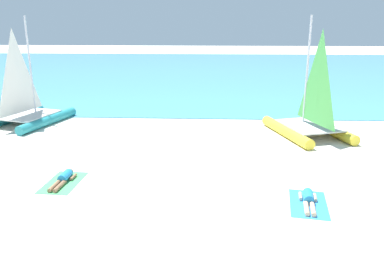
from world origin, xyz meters
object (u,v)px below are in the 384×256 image
towel_left (63,182)px  towel_right (308,204)px  sailboat_yellow (309,119)px  sailboat_teal (28,109)px  sunbather_right (309,199)px  sunbather_left (64,178)px

towel_left → towel_right: 8.11m
sailboat_yellow → towel_left: sailboat_yellow is taller
sailboat_teal → sunbather_right: (12.65, -8.58, -0.70)m
sunbather_left → towel_right: bearing=-5.6°
sailboat_yellow → towel_right: (-1.71, -7.20, -0.82)m
sailboat_yellow → sunbather_right: size_ratio=3.56×
sailboat_yellow → towel_right: 7.45m
sailboat_teal → sunbather_left: bearing=-42.1°
sailboat_teal → sunbather_left: sailboat_teal is taller
sailboat_teal → towel_right: 15.34m
sunbather_left → sunbather_right: 8.12m
sunbather_left → sunbather_right: bearing=-5.1°
towel_left → towel_right: size_ratio=1.00×
towel_left → towel_right: (8.02, -1.20, 0.00)m
sunbather_left → sailboat_yellow: bearing=34.8°
towel_right → sunbather_right: sunbather_right is taller
sunbather_left → towel_right: 8.12m
towel_left → sunbather_right: 8.11m
sailboat_teal → sunbather_left: size_ratio=3.55×
towel_left → towel_right: same height
towel_left → sunbather_right: sunbather_right is taller
sailboat_teal → sunbather_left: 8.74m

